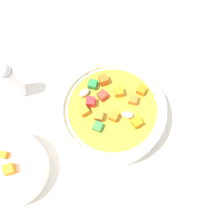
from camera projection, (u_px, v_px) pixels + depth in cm
name	position (u px, v px, depth cm)	size (l,w,h in cm)	color
ground_plane	(112.00, 118.00, 47.37)	(140.00, 140.00, 2.00)	silver
soup_bowl_main	(112.00, 111.00, 44.13)	(18.75, 18.75, 5.63)	white
spoon	(181.00, 165.00, 42.83)	(10.44, 20.51, 0.99)	silver
side_bowl_small	(10.00, 169.00, 41.00)	(12.24, 12.24, 4.82)	white
pepper_shaker	(11.00, 80.00, 43.87)	(2.73, 2.73, 9.33)	silver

